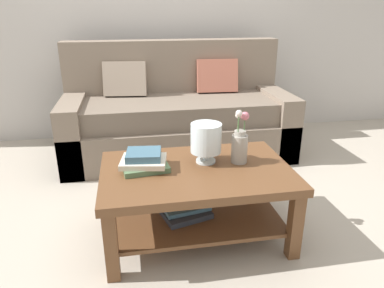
# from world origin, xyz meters

# --- Properties ---
(ground_plane) EXTENTS (10.00, 10.00, 0.00)m
(ground_plane) POSITION_xyz_m (0.00, 0.00, 0.00)
(ground_plane) COLOR #ADA393
(back_wall) EXTENTS (6.40, 0.12, 2.70)m
(back_wall) POSITION_xyz_m (0.00, 1.65, 1.35)
(back_wall) COLOR #BCB7B2
(back_wall) RESTS_ON ground
(couch) EXTENTS (2.11, 0.90, 1.06)m
(couch) POSITION_xyz_m (0.10, 0.96, 0.36)
(couch) COLOR #7A6B5B
(couch) RESTS_ON ground
(coffee_table) EXTENTS (1.13, 0.73, 0.46)m
(coffee_table) POSITION_xyz_m (0.01, -0.44, 0.33)
(coffee_table) COLOR brown
(coffee_table) RESTS_ON ground
(book_stack_main) EXTENTS (0.30, 0.25, 0.11)m
(book_stack_main) POSITION_xyz_m (-0.29, -0.38, 0.51)
(book_stack_main) COLOR #51704C
(book_stack_main) RESTS_ON coffee_table
(glass_hurricane_vase) EXTENTS (0.19, 0.19, 0.25)m
(glass_hurricane_vase) POSITION_xyz_m (0.09, -0.35, 0.61)
(glass_hurricane_vase) COLOR silver
(glass_hurricane_vase) RESTS_ON coffee_table
(flower_pitcher) EXTENTS (0.10, 0.10, 0.34)m
(flower_pitcher) POSITION_xyz_m (0.29, -0.39, 0.58)
(flower_pitcher) COLOR #9E998E
(flower_pitcher) RESTS_ON coffee_table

